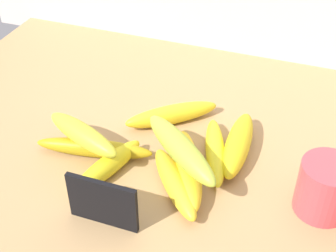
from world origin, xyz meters
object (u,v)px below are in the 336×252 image
(banana_2, at_px, (238,144))
(banana_6, at_px, (172,114))
(banana_7, at_px, (83,134))
(banana_0, at_px, (188,169))
(banana_5, at_px, (215,151))
(banana_4, at_px, (108,166))
(banana_1, at_px, (94,148))
(banana_8, at_px, (181,149))
(coffee_mug, at_px, (327,188))
(chalkboard_sign, at_px, (103,204))
(banana_3, at_px, (175,183))

(banana_2, distance_m, banana_6, 0.15)
(banana_7, bearing_deg, banana_2, 21.75)
(banana_0, xyz_separation_m, banana_5, (0.03, 0.06, -0.00))
(banana_4, height_order, banana_7, banana_7)
(banana_1, bearing_deg, banana_6, 54.65)
(banana_0, height_order, banana_1, banana_0)
(banana_1, relative_size, banana_5, 1.19)
(banana_5, bearing_deg, banana_0, -115.33)
(banana_2, xyz_separation_m, banana_7, (-0.25, -0.10, 0.03))
(banana_8, bearing_deg, banana_2, 49.55)
(banana_6, bearing_deg, banana_4, -107.49)
(coffee_mug, relative_size, banana_4, 0.63)
(chalkboard_sign, xyz_separation_m, banana_6, (0.01, 0.27, -0.02))
(banana_5, bearing_deg, banana_3, -112.06)
(banana_2, xyz_separation_m, banana_3, (-0.07, -0.12, -0.00))
(banana_1, relative_size, banana_7, 1.25)
(banana_1, xyz_separation_m, banana_4, (0.04, -0.03, 0.00))
(banana_3, distance_m, banana_6, 0.18)
(banana_6, bearing_deg, banana_7, -126.80)
(coffee_mug, height_order, banana_5, coffee_mug)
(banana_3, height_order, banana_4, banana_3)
(banana_7, height_order, banana_8, banana_8)
(banana_3, xyz_separation_m, banana_5, (0.04, 0.10, -0.00))
(banana_4, bearing_deg, banana_8, 16.25)
(banana_1, bearing_deg, banana_2, 20.73)
(banana_4, bearing_deg, banana_5, 31.72)
(banana_4, relative_size, banana_7, 0.96)
(banana_7, bearing_deg, banana_6, 53.20)
(banana_0, bearing_deg, chalkboard_sign, -123.76)
(banana_3, distance_m, banana_8, 0.06)
(banana_1, relative_size, banana_8, 1.07)
(banana_5, distance_m, banana_7, 0.23)
(chalkboard_sign, distance_m, banana_1, 0.16)
(coffee_mug, height_order, banana_7, coffee_mug)
(coffee_mug, bearing_deg, banana_2, 151.98)
(banana_0, relative_size, banana_8, 0.99)
(banana_1, distance_m, banana_8, 0.17)
(chalkboard_sign, distance_m, banana_7, 0.16)
(chalkboard_sign, bearing_deg, banana_8, 59.96)
(coffee_mug, relative_size, banana_1, 0.48)
(banana_1, bearing_deg, coffee_mug, 1.05)
(banana_0, relative_size, banana_1, 0.92)
(banana_1, bearing_deg, banana_7, -141.96)
(banana_2, xyz_separation_m, banana_5, (-0.03, -0.03, -0.00))
(banana_0, bearing_deg, coffee_mug, 1.63)
(banana_4, height_order, banana_8, banana_8)
(banana_2, distance_m, banana_8, 0.13)
(banana_4, distance_m, banana_5, 0.19)
(banana_6, bearing_deg, banana_1, -125.35)
(banana_2, relative_size, banana_6, 0.97)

